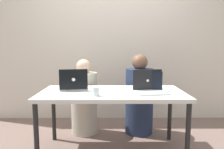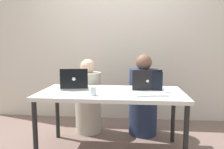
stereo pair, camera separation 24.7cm
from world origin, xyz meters
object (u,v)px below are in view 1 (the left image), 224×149
object	(u,v)px
laptop_back_left	(74,85)
person_on_right	(139,98)
laptop_back_right	(148,85)
water_glass_left	(96,92)
laptop_front_right	(150,88)
person_on_left	(84,101)

from	to	relation	value
laptop_back_left	person_on_right	bearing A→B (deg)	-160.75
laptop_back_right	water_glass_left	distance (m)	0.67
laptop_back_right	laptop_back_left	bearing A→B (deg)	12.42
person_on_right	water_glass_left	xyz separation A→B (m)	(-0.55, -0.79, 0.26)
laptop_front_right	laptop_back_right	distance (m)	0.17
person_on_left	person_on_right	bearing A→B (deg)	-179.61
laptop_back_left	laptop_back_right	bearing A→B (deg)	169.97
person_on_left	laptop_front_right	size ratio (longest dim) A/B	2.79
person_on_left	laptop_back_left	xyz separation A→B (m)	(-0.06, -0.46, 0.30)
laptop_back_right	laptop_front_right	bearing A→B (deg)	99.56
laptop_back_right	person_on_left	bearing A→B (deg)	-17.64
water_glass_left	laptop_back_left	bearing A→B (deg)	130.26
person_on_left	laptop_front_right	bearing A→B (deg)	141.63
laptop_front_right	laptop_back_left	xyz separation A→B (m)	(-0.85, 0.17, 0.00)
person_on_left	water_glass_left	distance (m)	0.87
laptop_front_right	laptop_back_right	xyz separation A→B (m)	(0.01, 0.17, -0.00)
person_on_right	laptop_front_right	world-z (taller)	person_on_right
person_on_left	person_on_right	distance (m)	0.76
laptop_back_right	water_glass_left	xyz separation A→B (m)	(-0.58, -0.33, -0.01)
laptop_back_left	laptop_back_right	xyz separation A→B (m)	(0.86, -0.00, -0.00)
laptop_back_left	water_glass_left	world-z (taller)	laptop_back_left
person_on_left	water_glass_left	world-z (taller)	person_on_left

